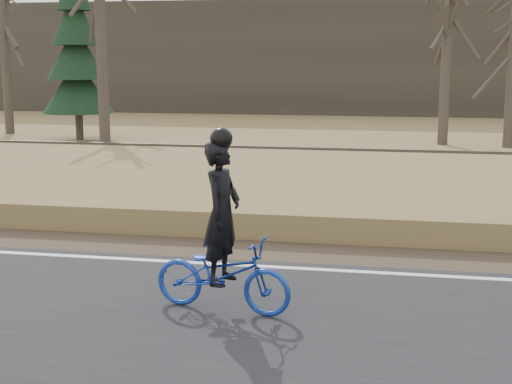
# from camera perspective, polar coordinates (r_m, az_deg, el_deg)

# --- Properties ---
(embankment) EXTENTS (120.00, 5.00, 0.44)m
(embankment) POSITION_cam_1_polar(r_m,az_deg,el_deg) (15.69, -16.10, -0.03)
(embankment) COLOR olive
(embankment) RESTS_ON ground
(ballast) EXTENTS (120.00, 3.00, 0.45)m
(ballast) POSITION_cam_1_polar(r_m,az_deg,el_deg) (19.11, -11.02, 2.08)
(ballast) COLOR slate
(ballast) RESTS_ON ground
(railroad) EXTENTS (120.00, 2.40, 0.29)m
(railroad) POSITION_cam_1_polar(r_m,az_deg,el_deg) (19.07, -11.05, 2.98)
(railroad) COLOR black
(railroad) RESTS_ON ballast
(treeline_backdrop) EXTENTS (120.00, 4.00, 6.00)m
(treeline_backdrop) POSITION_cam_1_polar(r_m,az_deg,el_deg) (40.17, 0.60, 10.70)
(treeline_backdrop) COLOR #383328
(treeline_backdrop) RESTS_ON ground
(cyclist) EXTENTS (1.78, 0.87, 2.19)m
(cyclist) POSITION_cam_1_polar(r_m,az_deg,el_deg) (8.44, -2.71, -4.93)
(cyclist) COLOR navy
(cyclist) RESTS_ON road
(bare_tree_left) EXTENTS (0.36, 0.36, 6.97)m
(bare_tree_left) POSITION_cam_1_polar(r_m,az_deg,el_deg) (30.37, -19.48, 11.00)
(bare_tree_left) COLOR #453E32
(bare_tree_left) RESTS_ON ground
(bare_tree_near_left) EXTENTS (0.36, 0.36, 6.91)m
(bare_tree_near_left) POSITION_cam_1_polar(r_m,az_deg,el_deg) (24.30, -12.27, 11.50)
(bare_tree_near_left) COLOR #453E32
(bare_tree_near_left) RESTS_ON ground
(bare_tree_center) EXTENTS (0.36, 0.36, 7.40)m
(bare_tree_center) POSITION_cam_1_polar(r_m,az_deg,el_deg) (25.86, 15.06, 11.86)
(bare_tree_center) COLOR #453E32
(bare_tree_center) RESTS_ON ground
(conifer) EXTENTS (2.60, 2.60, 6.65)m
(conifer) POSITION_cam_1_polar(r_m,az_deg,el_deg) (27.35, -14.20, 10.66)
(conifer) COLOR #453E32
(conifer) RESTS_ON ground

